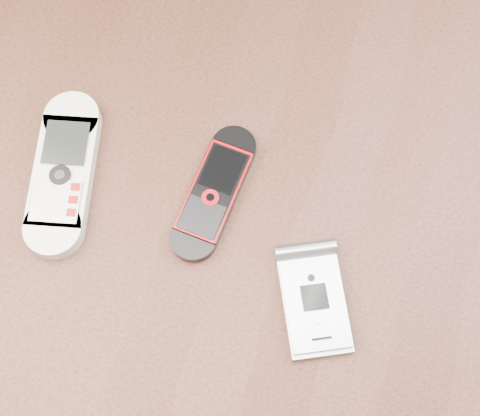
# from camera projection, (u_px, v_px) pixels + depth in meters

# --- Properties ---
(ground) EXTENTS (4.00, 4.00, 0.00)m
(ground) POSITION_uv_depth(u_px,v_px,m) (238.00, 336.00, 1.31)
(ground) COLOR #472B19
(ground) RESTS_ON ground
(table) EXTENTS (1.20, 0.80, 0.75)m
(table) POSITION_uv_depth(u_px,v_px,m) (235.00, 243.00, 0.70)
(table) COLOR black
(table) RESTS_ON ground
(nokia_white) EXTENTS (0.09, 0.17, 0.02)m
(nokia_white) POSITION_uv_depth(u_px,v_px,m) (63.00, 173.00, 0.60)
(nokia_white) COLOR white
(nokia_white) RESTS_ON table
(nokia_black_red) EXTENTS (0.05, 0.14, 0.01)m
(nokia_black_red) POSITION_uv_depth(u_px,v_px,m) (214.00, 192.00, 0.60)
(nokia_black_red) COLOR black
(nokia_black_red) RESTS_ON table
(motorola_razr) EXTENTS (0.09, 0.11, 0.02)m
(motorola_razr) POSITION_uv_depth(u_px,v_px,m) (314.00, 302.00, 0.56)
(motorola_razr) COLOR #B7B8BC
(motorola_razr) RESTS_ON table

